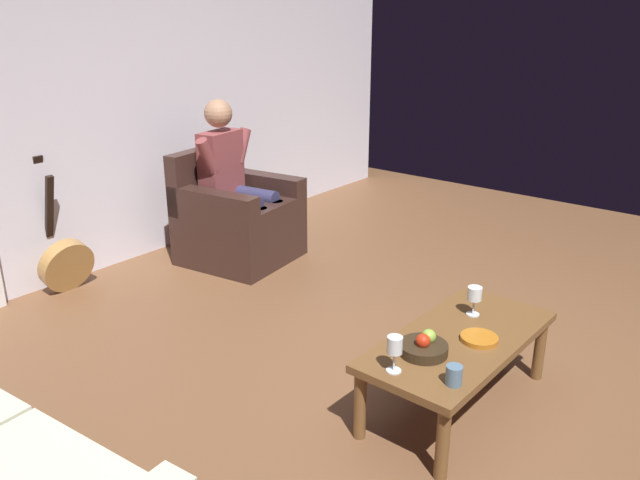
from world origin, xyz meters
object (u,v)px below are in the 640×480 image
(person_seated, at_px, (234,176))
(wine_glass_near, at_px, (474,295))
(guitar, at_px, (65,261))
(candle_jar, at_px, (454,375))
(armchair, at_px, (236,220))
(wine_glass_far, at_px, (395,347))
(fruit_bowl, at_px, (424,347))
(coffee_table, at_px, (459,347))
(decorative_dish, at_px, (479,338))

(person_seated, height_order, wine_glass_near, person_seated)
(guitar, relative_size, wine_glass_near, 6.12)
(guitar, bearing_deg, candle_jar, 91.12)
(armchair, bearing_deg, wine_glass_near, 70.32)
(guitar, xyz_separation_m, wine_glass_far, (0.01, 2.78, 0.29))
(armchair, xyz_separation_m, person_seated, (0.00, -0.00, 0.36))
(armchair, height_order, guitar, guitar)
(person_seated, relative_size, fruit_bowl, 5.49)
(coffee_table, xyz_separation_m, wine_glass_far, (0.47, -0.09, 0.18))
(fruit_bowl, bearing_deg, candle_jar, 57.35)
(person_seated, bearing_deg, armchair, 90.00)
(coffee_table, distance_m, wine_glass_near, 0.32)
(coffee_table, distance_m, fruit_bowl, 0.27)
(guitar, bearing_deg, coffee_table, 99.13)
(coffee_table, bearing_deg, candle_jar, 23.46)
(coffee_table, height_order, decorative_dish, decorative_dish)
(guitar, xyz_separation_m, fruit_bowl, (-0.21, 2.80, 0.20))
(coffee_table, bearing_deg, wine_glass_far, -10.24)
(guitar, bearing_deg, person_seated, 157.54)
(fruit_bowl, bearing_deg, wine_glass_near, 179.90)
(person_seated, distance_m, coffee_table, 2.50)
(coffee_table, bearing_deg, person_seated, -107.70)
(coffee_table, xyz_separation_m, candle_jar, (0.40, 0.17, 0.10))
(candle_jar, bearing_deg, decorative_dish, -169.02)
(person_seated, bearing_deg, fruit_bowl, 58.71)
(guitar, xyz_separation_m, decorative_dish, (-0.49, 2.96, 0.18))
(person_seated, bearing_deg, guitar, -30.17)
(wine_glass_far, bearing_deg, person_seated, -118.34)
(coffee_table, distance_m, wine_glass_far, 0.51)
(armchair, distance_m, wine_glass_near, 2.36)
(armchair, relative_size, guitar, 0.90)
(person_seated, height_order, wine_glass_far, person_seated)
(fruit_bowl, xyz_separation_m, decorative_dish, (-0.28, 0.15, -0.02))
(wine_glass_near, distance_m, decorative_dish, 0.30)
(coffee_table, xyz_separation_m, guitar, (0.46, -2.86, -0.12))
(wine_glass_near, relative_size, candle_jar, 1.80)
(guitar, relative_size, wine_glass_far, 5.63)
(wine_glass_far, height_order, candle_jar, wine_glass_far)
(person_seated, relative_size, decorative_dish, 6.92)
(decorative_dish, distance_m, candle_jar, 0.44)
(wine_glass_near, distance_m, fruit_bowl, 0.52)
(wine_glass_far, height_order, decorative_dish, wine_glass_far)
(person_seated, bearing_deg, candle_jar, 57.81)
(armchair, height_order, coffee_table, armchair)
(person_seated, distance_m, guitar, 1.39)
(wine_glass_far, bearing_deg, fruit_bowl, 173.83)
(armchair, relative_size, decorative_dish, 4.80)
(fruit_bowl, bearing_deg, coffee_table, 166.19)
(person_seated, distance_m, wine_glass_near, 2.36)
(coffee_table, relative_size, wine_glass_far, 6.68)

